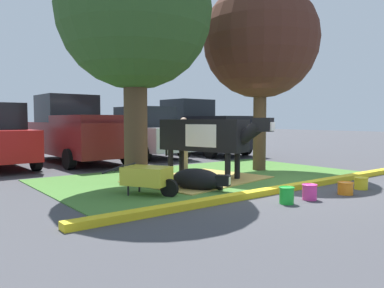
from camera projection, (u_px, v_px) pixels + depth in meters
ground_plane at (262, 185)px, 8.78m from camera, size 80.00×80.00×0.00m
grass_island at (207, 176)px, 10.06m from camera, size 8.25×4.80×0.02m
curb_yellow at (284, 189)px, 8.04m from camera, size 9.45×0.24×0.12m
hay_bedding at (199, 180)px, 9.46m from camera, size 3.57×2.93×0.04m
shade_tree_left at (135, 13)px, 8.64m from camera, size 3.55×3.55×5.77m
shade_tree_right at (261, 41)px, 11.09m from camera, size 3.38×3.38×5.54m
cow_holstein at (207, 136)px, 9.66m from camera, size 1.38×3.05×1.56m
calf_lying at (198, 180)px, 8.10m from camera, size 0.95×1.29×0.48m
person_handler at (184, 142)px, 11.45m from camera, size 0.52×0.34×1.58m
wheelbarrow at (148, 176)px, 7.58m from camera, size 1.16×1.52×0.63m
bucket_green at (287, 195)px, 6.85m from camera, size 0.28×0.28×0.31m
bucket_pink at (310, 192)px, 7.19m from camera, size 0.29×0.29×0.30m
bucket_orange at (345, 188)px, 7.70m from camera, size 0.32×0.32×0.26m
bucket_yellow at (361, 183)px, 8.27m from camera, size 0.31×0.31×0.27m
pickup_truck_maroon at (76, 131)px, 13.51m from camera, size 2.33×5.45×2.42m
hatchback_white at (144, 133)px, 15.21m from camera, size 2.11×4.45×2.02m
pickup_truck_black at (199, 129)px, 16.84m from camera, size 2.33×5.45×2.42m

